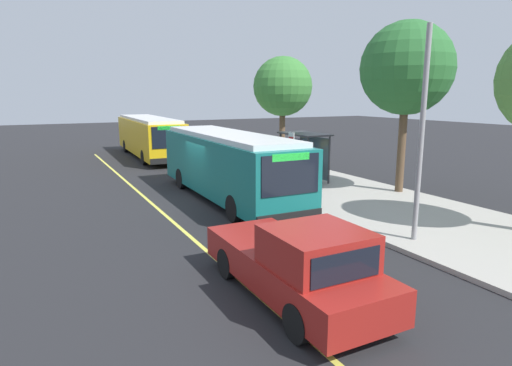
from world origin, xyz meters
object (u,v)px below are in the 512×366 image
Objects in this scene: route_sign_post at (291,154)px; pedestrian_commuter at (245,159)px; waiting_bench at (306,171)px; transit_bus_main at (228,164)px; pickup_truck at (298,264)px; transit_bus_second at (149,135)px.

route_sign_post is 1.66× the size of pedestrian_commuter.
transit_bus_main is at bearing -73.72° from waiting_bench.
transit_bus_main reaches higher than waiting_bench.
route_sign_post is at bearing 148.86° from pickup_truck.
transit_bus_main is 9.92m from pickup_truck.
transit_bus_second is at bearing 173.50° from pickup_truck.
route_sign_post reaches higher than pedestrian_commuter.
pedestrian_commuter is (-2.36, -2.46, 0.48)m from waiting_bench.
pedestrian_commuter is (-4.64, -0.08, -0.84)m from route_sign_post.
transit_bus_main is at bearing -105.81° from route_sign_post.
route_sign_post is (-8.78, 5.30, 1.10)m from pickup_truck.
transit_bus_second reaches higher than pedestrian_commuter.
waiting_bench is 3.44m from pedestrian_commuter.
transit_bus_second is at bearing -167.90° from pedestrian_commuter.
pedestrian_commuter is at bearing -133.80° from waiting_bench.
waiting_bench is (-1.50, 5.15, -0.98)m from transit_bus_main.
route_sign_post is (2.29, -2.38, 1.32)m from waiting_bench.
transit_bus_second is 14.51m from waiting_bench.
transit_bus_main is at bearing -34.88° from pedestrian_commuter.
waiting_bench is (-11.06, 7.68, -0.22)m from pickup_truck.
pickup_truck is (9.56, -2.54, -0.76)m from transit_bus_main.
route_sign_post is at bearing -46.16° from waiting_bench.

